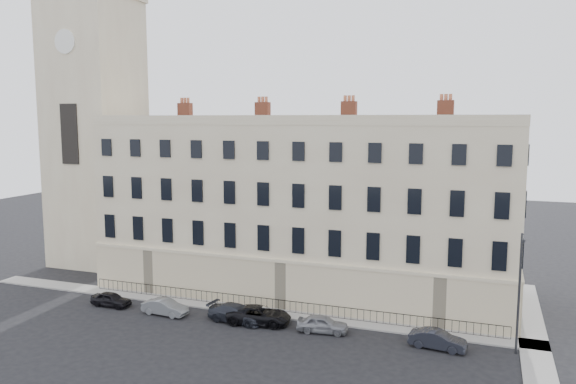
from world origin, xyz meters
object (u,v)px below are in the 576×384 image
Objects in this scene: streetlamp at (519,288)px; car_d at (259,315)px; car_c at (237,313)px; car_b at (165,307)px; car_f at (438,340)px; car_e at (323,324)px; car_a at (111,299)px.

car_d is at bearing -177.19° from streetlamp.
car_c is 1.77m from car_d.
car_b is 0.82× the size of car_c.
car_c is at bearing 96.97° from car_f.
car_b is 12.87m from car_e.
car_d is (7.81, 0.73, 0.06)m from car_b.
car_b is 0.77× the size of car_d.
car_c reaches higher than car_b.
car_d reaches higher than car_e.
car_d reaches higher than car_c.
car_a is 0.71× the size of car_d.
car_e is (18.20, 0.46, 0.04)m from car_a.
car_b is at bearing 87.75° from car_d.
car_f is (13.23, -0.19, -0.05)m from car_d.
car_b is at bearing 98.29° from car_f.
car_f is at bearing -98.15° from car_e.
car_c is 20.36m from streetlamp.
streetlamp is at bearing -83.44° from car_b.
streetlamp reaches higher than car_d.
car_a is 18.20m from car_e.
car_a is at bearing 84.52° from car_d.
car_a is 11.41m from car_c.
streetlamp is (4.98, 0.83, 3.89)m from car_f.
car_d is 1.31× the size of car_e.
car_e is (5.04, -0.02, -0.04)m from car_d.
streetlamp reaches higher than car_a.
car_d is (1.76, 0.23, 0.01)m from car_c.
car_c is at bearing -81.73° from car_b.
car_d reaches higher than car_a.
car_f is 6.38m from streetlamp.
car_a is 0.43× the size of streetlamp.
car_c is at bearing -88.02° from car_a.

